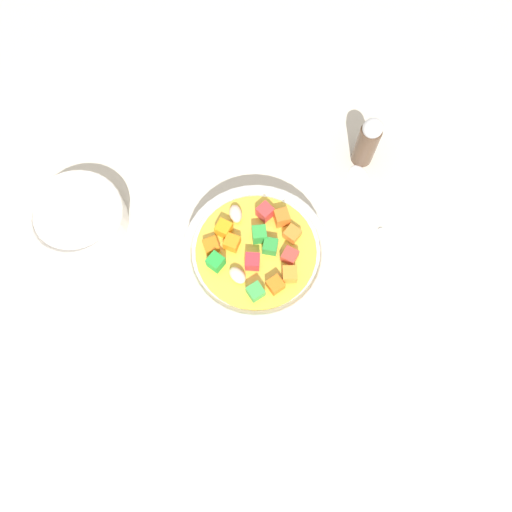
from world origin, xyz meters
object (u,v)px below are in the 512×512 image
Objects in this scene: soup_bowl_main at (256,255)px; side_bowl_small at (79,214)px; pepper_shaker at (368,141)px; spoon at (380,226)px.

side_bowl_small is at bearing -1.25° from soup_bowl_main.
soup_bowl_main is 1.43× the size of side_bowl_small.
soup_bowl_main is at bearing 59.61° from pepper_shaker.
pepper_shaker is (3.69, -9.00, 3.45)cm from spoon.
spoon is at bearing -150.21° from soup_bowl_main.
spoon is at bearing 112.28° from pepper_shaker.
side_bowl_small is (21.58, -0.47, -0.70)cm from soup_bowl_main.
pepper_shaker is (-31.39, -16.25, 2.09)cm from side_bowl_small.
spoon is 35.85cm from side_bowl_small.
soup_bowl_main is 15.69cm from spoon.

